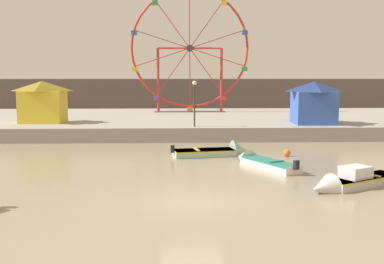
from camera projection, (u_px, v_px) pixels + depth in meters
The scene contains 11 objects.
ground_plane at pixel (192, 201), 18.11m from camera, with size 240.00×240.00×0.00m, color gray.
quay_promenade at pixel (182, 122), 43.69m from camera, with size 110.00×20.31×1.06m, color gray.
distant_town_skyline at pixel (180, 95), 61.92m from camera, with size 140.00×3.00×4.40m, color #564C47.
motorboat_pale_grey at pixel (349, 182), 20.15m from camera, with size 5.00×3.53×1.28m.
motorboat_seafoam at pixel (220, 152), 28.37m from camera, with size 4.93×2.26×1.42m.
motorboat_white_red_stripe at pixel (261, 162), 25.06m from camera, with size 3.15×4.77×1.06m.
ferris_wheel_red_frame at pixel (190, 50), 47.87m from camera, with size 12.18×1.20×12.66m.
carnival_booth_yellow_awning at pixel (43, 101), 37.37m from camera, with size 3.76×2.87×3.34m.
carnival_booth_blue_tent at pixel (314, 102), 36.52m from camera, with size 3.50×3.40×3.33m.
promenade_lamp_near at pixel (195, 96), 34.38m from camera, with size 0.32×0.32×3.40m.
mooring_buoy_orange at pixel (287, 153), 28.05m from camera, with size 0.44×0.44×0.44m, color orange.
Camera 1 is at (-0.61, -17.64, 4.85)m, focal length 43.55 mm.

